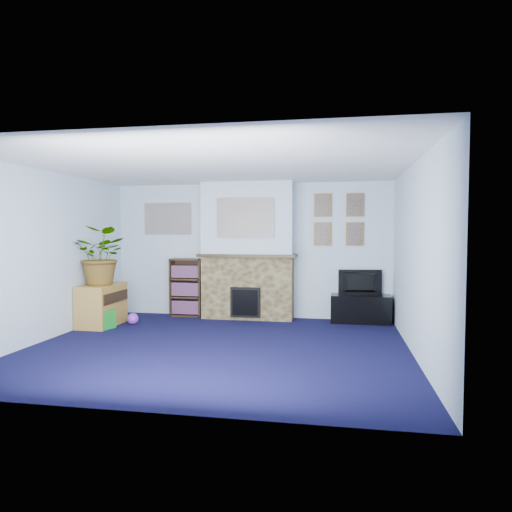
% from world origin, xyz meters
% --- Properties ---
extents(floor, '(5.00, 4.50, 0.01)m').
position_xyz_m(floor, '(0.00, 0.00, 0.00)').
color(floor, black).
rests_on(floor, ground).
extents(ceiling, '(5.00, 4.50, 0.01)m').
position_xyz_m(ceiling, '(0.00, 0.00, 2.40)').
color(ceiling, white).
rests_on(ceiling, wall_back).
extents(wall_back, '(5.00, 0.04, 2.40)m').
position_xyz_m(wall_back, '(0.00, 2.25, 1.20)').
color(wall_back, silver).
rests_on(wall_back, ground).
extents(wall_front, '(5.00, 0.04, 2.40)m').
position_xyz_m(wall_front, '(0.00, -2.25, 1.20)').
color(wall_front, silver).
rests_on(wall_front, ground).
extents(wall_left, '(0.04, 4.50, 2.40)m').
position_xyz_m(wall_left, '(-2.50, 0.00, 1.20)').
color(wall_left, silver).
rests_on(wall_left, ground).
extents(wall_right, '(0.04, 4.50, 2.40)m').
position_xyz_m(wall_right, '(2.50, 0.00, 1.20)').
color(wall_right, silver).
rests_on(wall_right, ground).
extents(chimney_breast, '(1.72, 0.50, 2.40)m').
position_xyz_m(chimney_breast, '(0.00, 2.05, 1.18)').
color(chimney_breast, brown).
rests_on(chimney_breast, ground).
extents(collage_main, '(1.00, 0.03, 0.68)m').
position_xyz_m(collage_main, '(0.00, 1.84, 1.78)').
color(collage_main, gray).
rests_on(collage_main, chimney_breast).
extents(collage_left, '(0.90, 0.03, 0.58)m').
position_xyz_m(collage_left, '(-1.55, 2.23, 1.78)').
color(collage_left, gray).
rests_on(collage_left, wall_back).
extents(portrait_tl, '(0.30, 0.03, 0.40)m').
position_xyz_m(portrait_tl, '(1.30, 2.23, 2.00)').
color(portrait_tl, brown).
rests_on(portrait_tl, wall_back).
extents(portrait_tr, '(0.30, 0.03, 0.40)m').
position_xyz_m(portrait_tr, '(1.85, 2.23, 2.00)').
color(portrait_tr, brown).
rests_on(portrait_tr, wall_back).
extents(portrait_bl, '(0.30, 0.03, 0.40)m').
position_xyz_m(portrait_bl, '(1.30, 2.23, 1.50)').
color(portrait_bl, brown).
rests_on(portrait_bl, wall_back).
extents(portrait_br, '(0.30, 0.03, 0.40)m').
position_xyz_m(portrait_br, '(1.85, 2.23, 1.50)').
color(portrait_br, brown).
rests_on(portrait_br, wall_back).
extents(tv_stand, '(0.99, 0.42, 0.47)m').
position_xyz_m(tv_stand, '(1.95, 2.03, 0.22)').
color(tv_stand, black).
rests_on(tv_stand, ground).
extents(television, '(0.74, 0.19, 0.42)m').
position_xyz_m(television, '(1.95, 2.05, 0.68)').
color(television, black).
rests_on(television, tv_stand).
extents(bookshelf, '(0.58, 0.28, 1.05)m').
position_xyz_m(bookshelf, '(-1.15, 2.11, 0.50)').
color(bookshelf, black).
rests_on(bookshelf, ground).
extents(sideboard, '(0.49, 0.87, 0.68)m').
position_xyz_m(sideboard, '(-2.24, 1.03, 0.35)').
color(sideboard, '#AA7E36').
rests_on(sideboard, ground).
extents(potted_plant, '(0.86, 0.75, 0.95)m').
position_xyz_m(potted_plant, '(-2.19, 0.98, 1.15)').
color(potted_plant, '#26661E').
rests_on(potted_plant, sideboard).
extents(mantel_clock, '(0.11, 0.06, 0.15)m').
position_xyz_m(mantel_clock, '(0.02, 2.00, 1.22)').
color(mantel_clock, gold).
rests_on(mantel_clock, chimney_breast).
extents(mantel_candle, '(0.05, 0.05, 0.16)m').
position_xyz_m(mantel_candle, '(0.23, 2.00, 1.23)').
color(mantel_candle, '#B2BFC6').
rests_on(mantel_candle, chimney_breast).
extents(mantel_teddy, '(0.12, 0.12, 0.12)m').
position_xyz_m(mantel_teddy, '(-0.63, 2.00, 1.22)').
color(mantel_teddy, gray).
rests_on(mantel_teddy, chimney_breast).
extents(mantel_can, '(0.06, 0.06, 0.11)m').
position_xyz_m(mantel_can, '(0.68, 2.00, 1.21)').
color(mantel_can, orange).
rests_on(mantel_can, chimney_breast).
extents(green_crate, '(0.44, 0.39, 0.30)m').
position_xyz_m(green_crate, '(-2.15, 0.81, 0.14)').
color(green_crate, '#198C26').
rests_on(green_crate, ground).
extents(toy_ball, '(0.19, 0.19, 0.19)m').
position_xyz_m(toy_ball, '(-1.78, 1.20, 0.09)').
color(toy_ball, purple).
rests_on(toy_ball, ground).
extents(toy_block, '(0.20, 0.20, 0.22)m').
position_xyz_m(toy_block, '(-2.21, 0.70, 0.11)').
color(toy_block, orange).
rests_on(toy_block, ground).
extents(toy_tube, '(0.30, 0.13, 0.17)m').
position_xyz_m(toy_tube, '(-2.30, 1.20, 0.07)').
color(toy_tube, '#198C26').
rests_on(toy_tube, ground).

